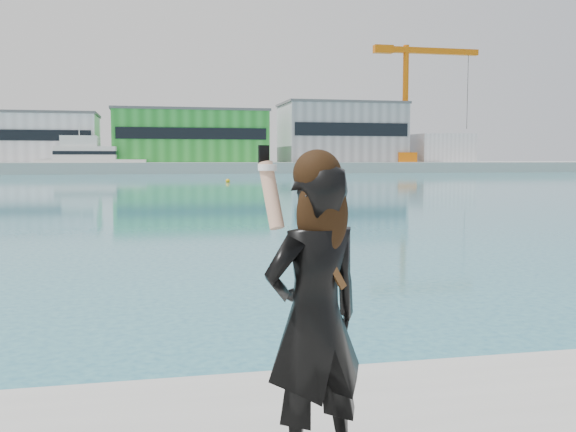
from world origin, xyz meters
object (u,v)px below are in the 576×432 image
(dock_crane, at_px, (411,99))
(woman, at_px, (315,309))
(buoy_near, at_px, (228,182))
(motor_yacht, at_px, (89,160))

(dock_crane, xyz_separation_m, woman, (-52.61, -122.74, -13.34))
(dock_crane, distance_m, buoy_near, 72.56)
(dock_crane, bearing_deg, buoy_near, -129.26)
(woman, bearing_deg, dock_crane, -133.03)
(motor_yacht, xyz_separation_m, woman, (11.43, -118.30, -0.79))
(dock_crane, xyz_separation_m, motor_yacht, (-64.05, -4.43, -12.55))
(dock_crane, relative_size, woman, 13.07)
(motor_yacht, height_order, buoy_near, motor_yacht)
(buoy_near, height_order, woman, woman)
(buoy_near, xyz_separation_m, woman, (-7.70, -67.77, 1.73))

